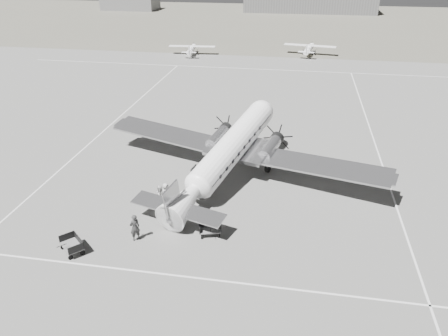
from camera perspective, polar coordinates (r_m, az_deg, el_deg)
ground at (r=39.60m, az=3.72°, el=-1.29°), size 260.00×260.00×0.00m
taxi_line_near at (r=28.09m, az=0.34°, el=-14.60°), size 60.00×0.15×0.01m
taxi_line_right at (r=40.35m, az=20.91°, el=-2.57°), size 0.15×80.00×0.01m
taxi_line_left at (r=53.04m, az=-14.75°, el=5.33°), size 0.15×60.00×0.01m
taxi_line_horizon at (r=77.16m, az=7.21°, el=12.59°), size 90.00×0.15×0.01m
grass_infield at (r=131.18m, az=8.73°, el=18.28°), size 260.00×90.00×0.01m
hangar_main at (r=155.57m, az=11.14°, el=20.61°), size 42.00×14.00×6.60m
shed_secondary at (r=161.67m, az=-12.12°, el=20.28°), size 18.00×10.00×4.00m
dc3_airliner at (r=37.97m, az=0.52°, el=1.91°), size 32.08×26.57×5.25m
light_plane_left at (r=88.31m, az=-4.23°, el=15.13°), size 9.70×8.14×1.89m
light_plane_right at (r=89.42m, az=11.07°, el=14.94°), size 11.27×9.68×2.10m
baggage_cart_near at (r=31.73m, az=-1.85°, el=-8.03°), size 1.94×1.60×0.95m
baggage_cart_far at (r=31.80m, az=-19.24°, el=-9.54°), size 2.28×2.24×1.06m
ground_crew at (r=31.58m, az=-11.57°, el=-7.62°), size 0.88×0.88×2.06m
ramp_agent at (r=35.07m, az=-8.26°, el=-3.68°), size 0.91×1.07×1.95m
passenger at (r=35.62m, az=-7.58°, el=-3.27°), size 0.80×1.00×1.78m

